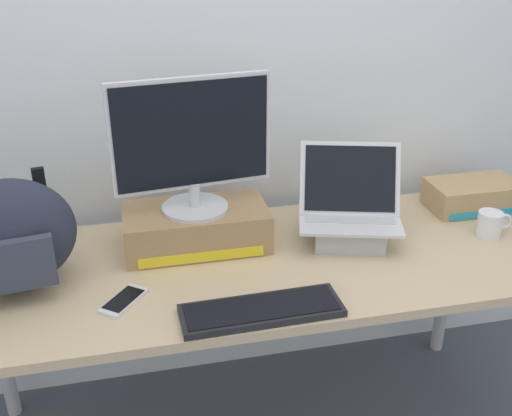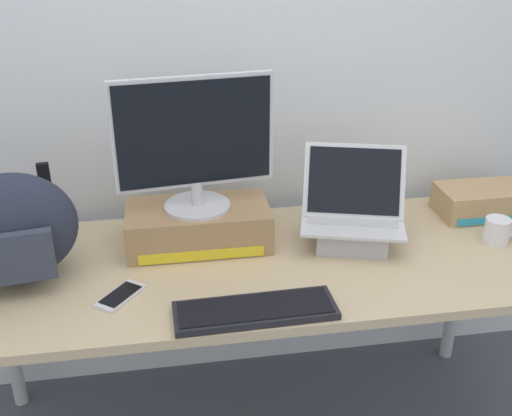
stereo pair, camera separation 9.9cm
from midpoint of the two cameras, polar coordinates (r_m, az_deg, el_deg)
The scene contains 10 objects.
back_wall at distance 2.13m, azimuth -0.67°, elevation 15.11°, with size 7.00×0.10×2.60m, color silver.
desk at distance 1.94m, azimuth 1.46°, elevation -6.63°, with size 1.85×0.71×0.72m.
toner_box_yellow at distance 1.98m, azimuth -3.97°, elevation -1.67°, with size 0.45×0.24×0.13m.
desktop_monitor at distance 1.86m, azimuth -4.22°, elevation 5.99°, with size 0.49×0.21×0.42m.
open_laptop at distance 2.01m, azimuth 10.31°, elevation -1.47°, with size 0.38×0.32×0.30m.
external_keyboard at distance 1.67m, azimuth 1.65°, elevation -9.52°, with size 0.44×0.15×0.02m.
messenger_backpack at distance 1.86m, azimuth -20.34°, elevation -1.80°, with size 0.39×0.30×0.33m.
coffee_mug at distance 2.15m, azimuth 22.82°, elevation -1.98°, with size 0.12×0.08×0.09m.
cell_phone at distance 1.76m, azimuth -10.92°, elevation -8.06°, with size 0.15×0.16×0.01m.
toner_box_cyan at distance 2.34m, azimuth 21.51°, elevation 0.63°, with size 0.32×0.18×0.10m.
Camera 2 is at (-0.26, -1.62, 1.69)m, focal length 42.98 mm.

